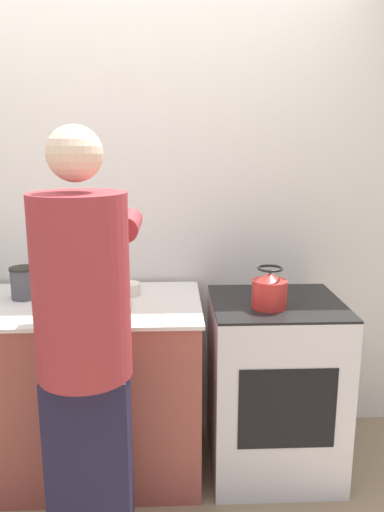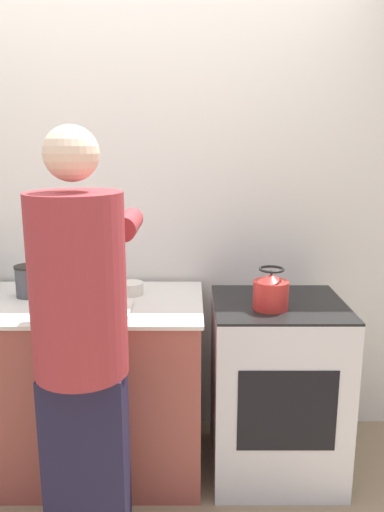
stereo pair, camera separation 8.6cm
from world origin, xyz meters
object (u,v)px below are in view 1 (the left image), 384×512
Objects in this scene: knife at (90,309)px; kettle at (269,291)px; oven at (274,386)px; person at (85,343)px; cutting_board at (91,310)px; bowl_prep at (128,289)px; canister_jar at (24,283)px.

knife is 1.21× the size of kettle.
oven is 3.80× the size of knife.
person is 0.46m from cutting_board.
cutting_board is at bearing 44.93° from knife.
bowl_prep is (-0.67, 0.25, -0.06)m from kettle.
canister_jar reaches higher than knife.
cutting_board is (-0.05, 0.45, -0.03)m from person.
kettle reaches higher than canister_jar.
knife is (-0.88, -0.11, 0.46)m from oven.
oven is 0.99m from cutting_board.
bowl_prep reaches higher than oven.
kettle is at bearing -122.44° from oven.
oven is at bearing -16.27° from knife.
bowl_prep is 0.82× the size of canister_jar.
kettle is 1.22× the size of canister_jar.
cutting_board is 1.52× the size of knife.
oven is 1.35m from canister_jar.
cutting_board is 2.23× the size of canister_jar.
person reaches higher than knife.
oven is 6.84× the size of bowl_prep.
kettle reaches higher than oven.
oven is 4.58× the size of kettle.
kettle is (0.77, 0.46, 0.05)m from person.
cutting_board is 2.74× the size of bowl_prep.
knife reaches higher than oven.
canister_jar is at bearing 169.75° from kettle.
bowl_prep reaches higher than cutting_board.
person is 13.07× the size of bowl_prep.
oven is 0.52× the size of person.
cutting_board is at bearing -179.30° from kettle.
knife is at bearing -178.65° from kettle.
person is 8.75× the size of kettle.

